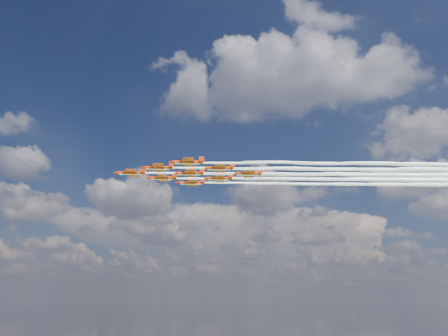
{
  "coord_description": "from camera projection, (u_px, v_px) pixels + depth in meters",
  "views": [
    {
      "loc": [
        57.9,
        -137.0,
        41.01
      ],
      "look_at": [
        14.29,
        -3.16,
        83.33
      ],
      "focal_mm": 35.0,
      "sensor_mm": 36.0,
      "label": 1
    }
  ],
  "objects": [
    {
      "name": "jet_row3_centre",
      "position": [
        361.0,
        175.0,
        154.45
      ],
      "size": [
        122.03,
        46.89,
        2.87
      ],
      "rotation": [
        0.0,
        0.0,
        0.34
      ],
      "color": "red"
    },
    {
      "name": "jet_row2_port",
      "position": [
        337.0,
        169.0,
        147.94
      ],
      "size": [
        122.03,
        46.89,
        2.87
      ],
      "rotation": [
        0.0,
        0.0,
        0.34
      ],
      "color": "red"
    },
    {
      "name": "jet_row4_starb",
      "position": [
        383.0,
        180.0,
        160.96
      ],
      "size": [
        122.03,
        46.89,
        2.87
      ],
      "rotation": [
        0.0,
        0.0,
        0.34
      ],
      "color": "red"
    },
    {
      "name": "jet_row2_starb",
      "position": [
        327.0,
        179.0,
        160.45
      ],
      "size": [
        122.03,
        46.89,
        2.87
      ],
      "rotation": [
        0.0,
        0.0,
        0.34
      ],
      "color": "red"
    },
    {
      "name": "jet_row3_starb",
      "position": [
        350.0,
        184.0,
        166.97
      ],
      "size": [
        122.03,
        46.89,
        2.87
      ],
      "rotation": [
        0.0,
        0.0,
        0.34
      ],
      "color": "red"
    },
    {
      "name": "jet_tail",
      "position": [
        418.0,
        175.0,
        154.96
      ],
      "size": [
        122.03,
        46.89,
        2.87
      ],
      "rotation": [
        0.0,
        0.0,
        0.34
      ],
      "color": "red"
    },
    {
      "name": "jet_lead",
      "position": [
        303.0,
        174.0,
        153.94
      ],
      "size": [
        122.03,
        46.89,
        2.87
      ],
      "rotation": [
        0.0,
        0.0,
        0.34
      ],
      "color": "red"
    },
    {
      "name": "jet_row3_port",
      "position": [
        374.0,
        164.0,
        141.94
      ],
      "size": [
        122.03,
        46.89,
        2.87
      ],
      "rotation": [
        0.0,
        0.0,
        0.34
      ],
      "color": "red"
    },
    {
      "name": "jet_row4_port",
      "position": [
        397.0,
        170.0,
        148.45
      ],
      "size": [
        122.03,
        46.89,
        2.87
      ],
      "rotation": [
        0.0,
        0.0,
        0.34
      ],
      "color": "red"
    }
  ]
}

